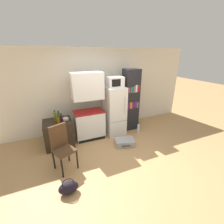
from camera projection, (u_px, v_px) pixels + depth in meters
The scene contains 16 objects.
ground_plane at pixel (122, 159), 3.68m from camera, with size 24.00×24.00×0.00m, color tan.
wall_back at pixel (102, 89), 5.00m from camera, with size 6.40×0.10×2.61m.
side_table at pixel (59, 133), 4.15m from camera, with size 0.74×0.67×0.72m.
kitchen_hutch at pixel (89, 109), 4.34m from camera, with size 0.87×0.53×1.97m.
refrigerator at pixel (115, 111), 4.66m from camera, with size 0.57×0.62×1.51m.
microwave at pixel (115, 82), 4.33m from camera, with size 0.46×0.37×0.30m.
bookshelf at pixel (130, 100), 4.89m from camera, with size 0.48×0.38×2.00m.
bottle_olive_oil at pixel (55, 117), 4.00m from camera, with size 0.08×0.08×0.30m.
bottle_amber_beer at pixel (58, 120), 3.91m from camera, with size 0.07×0.07×0.20m.
bottle_green_tall at pixel (59, 116), 4.10m from camera, with size 0.07×0.07×0.26m.
bottle_wine_dark at pixel (62, 119), 3.94m from camera, with size 0.07×0.07×0.25m.
bowl at pixel (65, 119), 4.13m from camera, with size 0.17×0.17×0.05m.
chair at pixel (61, 144), 3.23m from camera, with size 0.52×0.53×1.03m.
suitcase_large_flat at pixel (125, 142), 4.23m from camera, with size 0.60×0.48×0.17m.
handbag at pixel (68, 188), 2.75m from camera, with size 0.36×0.20×0.33m.
water_bottle_front at pixel (138, 128), 4.88m from camera, with size 0.08×0.08×0.35m.
Camera 1 is at (-1.41, -2.67, 2.42)m, focal length 24.00 mm.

